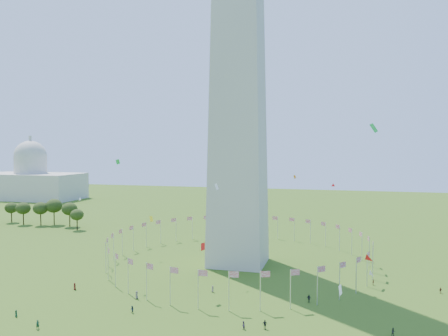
# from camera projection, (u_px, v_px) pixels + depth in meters

# --- Properties ---
(ground) EXTENTS (600.00, 600.00, 0.00)m
(ground) POSITION_uv_depth(u_px,v_px,m) (183.00, 327.00, 88.20)
(ground) COLOR #325313
(ground) RESTS_ON ground
(flag_ring) EXTENTS (80.24, 80.24, 9.00)m
(flag_ring) POSITION_uv_depth(u_px,v_px,m) (238.00, 249.00, 136.27)
(flag_ring) COLOR silver
(flag_ring) RESTS_ON ground
(capitol_building) EXTENTS (70.00, 35.00, 46.00)m
(capitol_building) POSITION_uv_depth(u_px,v_px,m) (31.00, 166.00, 306.97)
(capitol_building) COLOR beige
(capitol_building) RESTS_ON ground
(crowd) EXTENTS (92.28, 68.58, 1.90)m
(crowd) POSITION_uv_depth(u_px,v_px,m) (244.00, 318.00, 90.55)
(crowd) COLOR #1B4525
(crowd) RESTS_ON ground
(kites_aloft) EXTENTS (113.69, 64.89, 36.52)m
(kites_aloft) POSITION_uv_depth(u_px,v_px,m) (259.00, 221.00, 107.65)
(kites_aloft) COLOR red
(kites_aloft) RESTS_ON ground
(tree_line_west) EXTENTS (55.44, 15.50, 12.96)m
(tree_line_west) POSITION_uv_depth(u_px,v_px,m) (32.00, 213.00, 203.29)
(tree_line_west) COLOR #344A18
(tree_line_west) RESTS_ON ground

